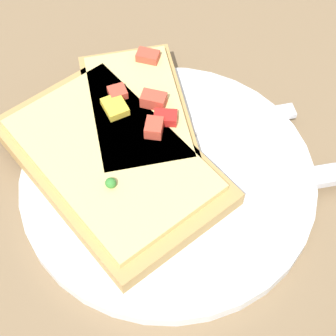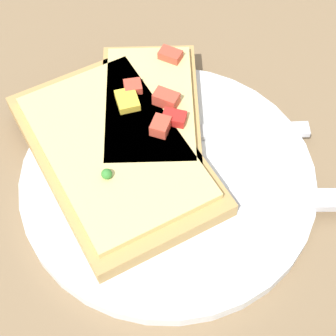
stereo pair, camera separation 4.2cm
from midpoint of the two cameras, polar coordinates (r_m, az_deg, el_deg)
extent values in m
plane|color=#7F6647|center=(0.44, -2.74, -1.80)|extent=(4.00, 4.00, 0.00)
cylinder|color=white|center=(0.44, -2.77, -1.38)|extent=(0.23, 0.23, 0.01)
cube|color=silver|center=(0.46, 2.62, 4.35)|extent=(0.13, 0.03, 0.01)
cube|color=silver|center=(0.45, -8.48, 2.36)|extent=(0.05, 0.03, 0.01)
cube|color=silver|center=(0.46, -13.43, 2.53)|extent=(0.03, 0.01, 0.00)
cube|color=silver|center=(0.45, -13.35, 1.82)|extent=(0.03, 0.01, 0.00)
cube|color=silver|center=(0.45, -13.27, 1.09)|extent=(0.03, 0.01, 0.00)
cube|color=silver|center=(0.45, -13.19, 0.35)|extent=(0.03, 0.01, 0.00)
cube|color=silver|center=(0.43, 10.96, -1.35)|extent=(0.08, 0.03, 0.01)
cube|color=silver|center=(0.42, -1.97, -3.51)|extent=(0.12, 0.04, 0.00)
cube|color=tan|center=(0.43, -8.53, 0.44)|extent=(0.19, 0.21, 0.01)
cube|color=#E5CC7A|center=(0.43, -8.70, 1.20)|extent=(0.17, 0.18, 0.01)
cube|color=#D14733|center=(0.43, -4.27, 3.91)|extent=(0.02, 0.02, 0.01)
cube|color=#D14733|center=(0.45, -7.83, 7.43)|extent=(0.02, 0.02, 0.01)
sphere|color=#388433|center=(0.40, -8.84, -1.74)|extent=(0.01, 0.01, 0.01)
cube|color=tan|center=(0.46, -5.78, 5.24)|extent=(0.10, 0.15, 0.01)
cube|color=#E5CC7A|center=(0.45, -5.88, 6.04)|extent=(0.09, 0.13, 0.01)
cube|color=yellow|center=(0.44, -8.13, 5.98)|extent=(0.02, 0.03, 0.01)
cube|color=#D14733|center=(0.48, -4.62, 11.11)|extent=(0.02, 0.02, 0.01)
cube|color=red|center=(0.43, -3.16, 4.93)|extent=(0.02, 0.01, 0.01)
cube|color=#D14733|center=(0.44, -4.21, 6.74)|extent=(0.02, 0.02, 0.01)
sphere|color=#C9814F|center=(0.41, -2.90, -3.92)|extent=(0.01, 0.01, 0.01)
sphere|color=#BB7D4D|center=(0.42, -3.15, -1.54)|extent=(0.01, 0.01, 0.01)
sphere|color=#B39C45|center=(0.43, -7.08, -1.36)|extent=(0.01, 0.01, 0.01)
sphere|color=#AF804F|center=(0.42, 1.98, -1.61)|extent=(0.01, 0.01, 0.01)
camera|label=1|loc=(0.02, -92.87, -4.27)|focal=60.00mm
camera|label=2|loc=(0.02, 87.13, 4.27)|focal=60.00mm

